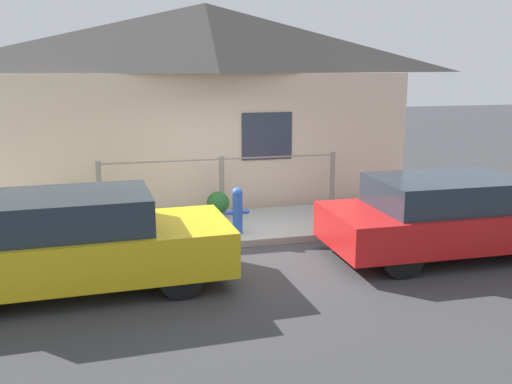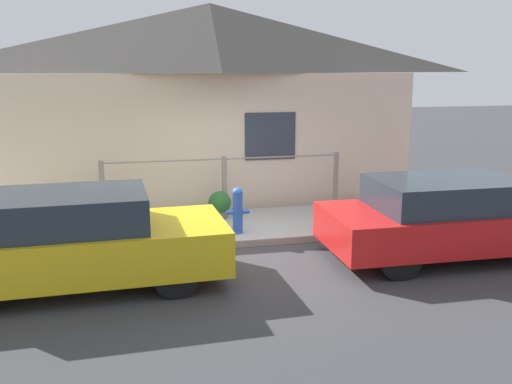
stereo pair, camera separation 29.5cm
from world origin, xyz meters
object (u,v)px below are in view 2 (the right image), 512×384
car_left (72,240)px  fire_hydrant (238,209)px  potted_plant_near_hydrant (220,204)px  car_right (451,217)px

car_left → fire_hydrant: bearing=30.4°
fire_hydrant → potted_plant_near_hydrant: fire_hydrant is taller
car_right → potted_plant_near_hydrant: bearing=141.0°
fire_hydrant → potted_plant_near_hydrant: bearing=97.7°
car_left → car_right: (5.87, 0.00, -0.02)m
potted_plant_near_hydrant → car_right: bearing=-39.7°
car_right → potted_plant_near_hydrant: 4.35m
car_left → fire_hydrant: (2.68, 1.69, -0.13)m
car_right → fire_hydrant: size_ratio=5.04×
car_left → potted_plant_near_hydrant: size_ratio=7.86×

